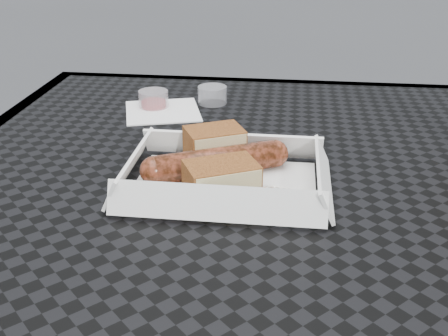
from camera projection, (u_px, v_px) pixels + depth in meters
name	position (u px, v px, depth m)	size (l,w,h in m)	color
patio_table	(233.00, 209.00, 0.79)	(0.80, 0.80, 0.74)	black
food_tray	(225.00, 185.00, 0.69)	(0.22, 0.15, 0.00)	white
bratwurst	(216.00, 162.00, 0.70)	(0.18, 0.11, 0.04)	maroon
bread_near	(214.00, 145.00, 0.74)	(0.07, 0.05, 0.05)	brown
bread_far	(221.00, 180.00, 0.65)	(0.08, 0.05, 0.04)	brown
veg_garnish	(278.00, 199.00, 0.65)	(0.03, 0.03, 0.00)	#D34309
napkin	(163.00, 111.00, 0.94)	(0.12, 0.12, 0.00)	white
condiment_cup_sauce	(154.00, 99.00, 0.95)	(0.05, 0.05, 0.03)	maroon
condiment_cup_empty	(212.00, 95.00, 0.97)	(0.05, 0.05, 0.03)	silver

